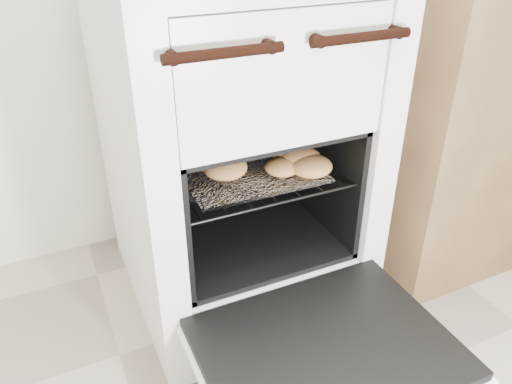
{
  "coord_description": "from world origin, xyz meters",
  "views": [
    {
      "loc": [
        -0.39,
        0.09,
        0.98
      ],
      "look_at": [
        0.04,
        1.04,
        0.39
      ],
      "focal_mm": 35.0,
      "sensor_mm": 36.0,
      "label": 1
    }
  ],
  "objects": [
    {
      "name": "foil_sheet",
      "position": [
        0.04,
        1.09,
        0.42
      ],
      "size": [
        0.33,
        0.29,
        0.01
      ],
      "primitive_type": "cube",
      "color": "white",
      "rests_on": "oven_rack"
    },
    {
      "name": "stove",
      "position": [
        0.04,
        1.18,
        0.43
      ],
      "size": [
        0.58,
        0.64,
        0.89
      ],
      "color": "white",
      "rests_on": "ground"
    },
    {
      "name": "counter",
      "position": [
        0.9,
        1.18,
        0.46
      ],
      "size": [
        0.92,
        0.62,
        0.91
      ],
      "primitive_type": "cube",
      "rotation": [
        0.0,
        0.0,
        0.01
      ],
      "color": "brown",
      "rests_on": "ground"
    },
    {
      "name": "baked_rolls",
      "position": [
        0.07,
        1.05,
        0.45
      ],
      "size": [
        0.33,
        0.24,
        0.05
      ],
      "color": "tan",
      "rests_on": "foil_sheet"
    },
    {
      "name": "oven_rack",
      "position": [
        0.04,
        1.11,
        0.42
      ],
      "size": [
        0.42,
        0.41,
        0.01
      ],
      "color": "black",
      "rests_on": "stove"
    },
    {
      "name": "oven_door",
      "position": [
        0.04,
        0.69,
        0.19
      ],
      "size": [
        0.52,
        0.41,
        0.04
      ],
      "color": "black",
      "rests_on": "stove"
    }
  ]
}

